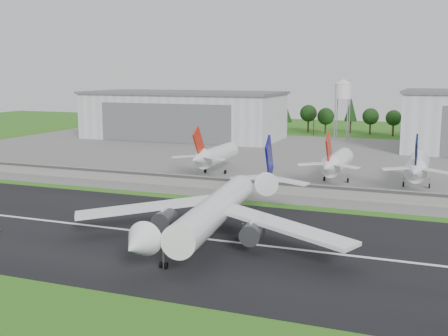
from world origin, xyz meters
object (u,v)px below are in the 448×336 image
at_px(main_airliner, 214,217).
at_px(parked_jet_red_a, 213,155).
at_px(parked_jet_red_b, 336,163).
at_px(parked_jet_navy, 417,167).

distance_m(main_airliner, parked_jet_red_a, 72.50).
height_order(parked_jet_red_a, parked_jet_red_b, parked_jet_red_a).
bearing_deg(main_airliner, parked_jet_red_b, -106.27).
bearing_deg(parked_jet_red_b, parked_jet_navy, 0.05).
xyz_separation_m(parked_jet_red_a, parked_jet_navy, (61.81, 0.02, 0.10)).
height_order(main_airliner, parked_jet_red_a, main_airliner).
bearing_deg(parked_jet_red_a, parked_jet_red_b, -0.00).
xyz_separation_m(main_airliner, parked_jet_navy, (34.13, 67.01, 1.37)).
relative_size(main_airliner, parked_jet_navy, 1.89).
bearing_deg(main_airliner, parked_jet_red_a, -74.21).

